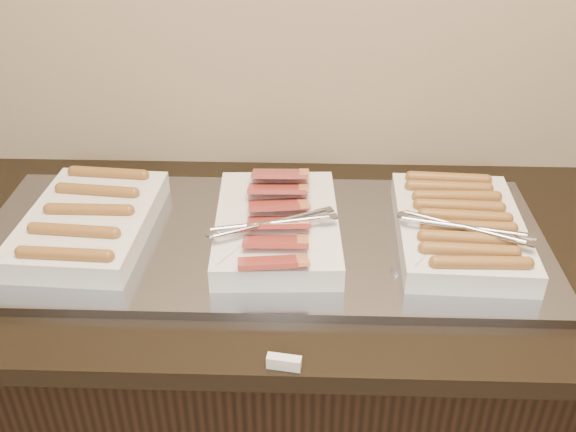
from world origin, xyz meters
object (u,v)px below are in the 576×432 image
at_px(counter, 268,389).
at_px(dish_left, 89,221).
at_px(dish_center, 277,224).
at_px(dish_right, 460,227).
at_px(warming_tray, 262,239).

distance_m(counter, dish_left, 0.62).
xyz_separation_m(dish_left, dish_center, (0.40, -0.00, 0.00)).
xyz_separation_m(dish_left, dish_right, (0.78, -0.00, 0.00)).
bearing_deg(dish_left, warming_tray, 2.74).
bearing_deg(dish_right, dish_left, -178.20).
height_order(counter, warming_tray, warming_tray).
relative_size(dish_left, dish_center, 0.96).
bearing_deg(warming_tray, dish_center, -6.49).
relative_size(counter, dish_left, 5.29).
distance_m(warming_tray, dish_left, 0.37).
relative_size(counter, warming_tray, 1.72).
bearing_deg(dish_left, dish_center, 2.20).
relative_size(warming_tray, dish_left, 3.08).
bearing_deg(dish_right, counter, -178.44).
relative_size(dish_center, dish_right, 1.04).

